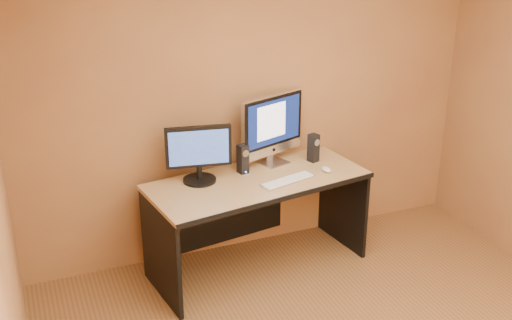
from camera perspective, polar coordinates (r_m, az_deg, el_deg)
The scene contains 10 objects.
walls at distance 3.72m, azimuth 11.15°, elevation -3.89°, with size 4.00×4.00×2.60m, color olive, non-canonical shape.
desk at distance 5.32m, azimuth 0.14°, elevation -5.69°, with size 1.76×0.77×0.81m, color tan, non-canonical shape.
imac at distance 5.32m, azimuth 1.67°, elevation 2.68°, with size 0.63×0.23×0.60m, color silver, non-canonical shape.
second_monitor at distance 5.03m, azimuth -5.12°, elevation 0.51°, with size 0.53×0.26×0.46m, color black, non-canonical shape.
speaker_left at distance 5.21m, azimuth -1.17°, elevation 0.09°, with size 0.07×0.08×0.24m, color black, non-canonical shape.
speaker_right at distance 5.45m, azimuth 5.12°, elevation 1.08°, with size 0.07×0.08×0.24m, color black, non-canonical shape.
keyboard at distance 5.09m, azimuth 2.86°, elevation -1.82°, with size 0.47×0.13×0.02m, color silver.
mouse at distance 5.30m, azimuth 6.26°, elevation -0.82°, with size 0.06×0.11×0.04m, color silver.
cable_a at distance 5.51m, azimuth 2.10°, elevation 0.09°, with size 0.01×0.01×0.24m, color black.
cable_b at distance 5.51m, azimuth 1.06°, elevation 0.11°, with size 0.01×0.01×0.20m, color black.
Camera 1 is at (-1.88, -2.76, 2.94)m, focal length 45.00 mm.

